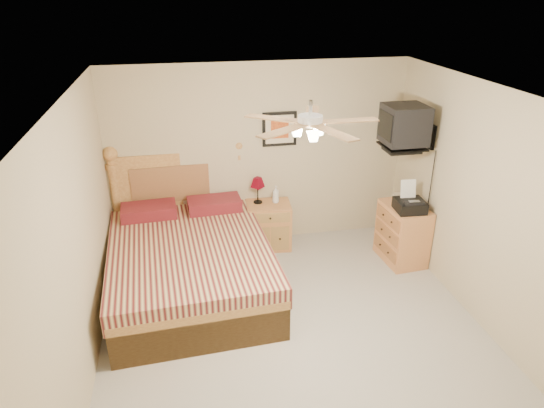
# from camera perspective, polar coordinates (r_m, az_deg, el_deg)

# --- Properties ---
(floor) EXTENTS (4.50, 4.50, 0.00)m
(floor) POSITION_cam_1_polar(r_m,az_deg,el_deg) (5.24, 3.03, -15.62)
(floor) COLOR #A29D92
(floor) RESTS_ON ground
(ceiling) EXTENTS (4.00, 4.50, 0.04)m
(ceiling) POSITION_cam_1_polar(r_m,az_deg,el_deg) (4.10, 3.82, 12.13)
(ceiling) COLOR white
(ceiling) RESTS_ON ground
(wall_back) EXTENTS (4.00, 0.04, 2.50)m
(wall_back) POSITION_cam_1_polar(r_m,az_deg,el_deg) (6.56, -1.49, 5.62)
(wall_back) COLOR #BBAC8A
(wall_back) RESTS_ON ground
(wall_left) EXTENTS (0.04, 4.50, 2.50)m
(wall_left) POSITION_cam_1_polar(r_m,az_deg,el_deg) (4.52, -22.12, -5.54)
(wall_left) COLOR #BBAC8A
(wall_left) RESTS_ON ground
(wall_right) EXTENTS (0.04, 4.50, 2.50)m
(wall_right) POSITION_cam_1_polar(r_m,az_deg,el_deg) (5.36, 24.57, -1.21)
(wall_right) COLOR #BBAC8A
(wall_right) RESTS_ON ground
(bed) EXTENTS (1.90, 2.43, 1.51)m
(bed) POSITION_cam_1_polar(r_m,az_deg,el_deg) (5.64, -9.86, -3.56)
(bed) COLOR #A26333
(bed) RESTS_ON ground
(nightstand) EXTENTS (0.63, 0.49, 0.64)m
(nightstand) POSITION_cam_1_polar(r_m,az_deg,el_deg) (6.72, -0.41, -2.51)
(nightstand) COLOR #C27949
(nightstand) RESTS_ON ground
(table_lamp) EXTENTS (0.20, 0.20, 0.37)m
(table_lamp) POSITION_cam_1_polar(r_m,az_deg,el_deg) (6.55, -1.69, 1.64)
(table_lamp) COLOR #600314
(table_lamp) RESTS_ON nightstand
(lotion_bottle) EXTENTS (0.12, 0.12, 0.24)m
(lotion_bottle) POSITION_cam_1_polar(r_m,az_deg,el_deg) (6.58, 0.44, 1.16)
(lotion_bottle) COLOR silver
(lotion_bottle) RESTS_ON nightstand
(framed_picture) EXTENTS (0.46, 0.04, 0.46)m
(framed_picture) POSITION_cam_1_polar(r_m,az_deg,el_deg) (6.48, 0.89, 8.81)
(framed_picture) COLOR black
(framed_picture) RESTS_ON wall_back
(dresser) EXTENTS (0.51, 0.70, 0.78)m
(dresser) POSITION_cam_1_polar(r_m,az_deg,el_deg) (6.58, 15.10, -3.37)
(dresser) COLOR #C07A44
(dresser) RESTS_ON ground
(fax_machine) EXTENTS (0.37, 0.39, 0.37)m
(fax_machine) POSITION_cam_1_polar(r_m,az_deg,el_deg) (6.23, 16.03, 0.77)
(fax_machine) COLOR black
(fax_machine) RESTS_ON dresser
(magazine_lower) EXTENTS (0.19, 0.25, 0.02)m
(magazine_lower) POSITION_cam_1_polar(r_m,az_deg,el_deg) (6.57, 14.29, 0.59)
(magazine_lower) COLOR #BDB09C
(magazine_lower) RESTS_ON dresser
(magazine_upper) EXTENTS (0.25, 0.32, 0.02)m
(magazine_upper) POSITION_cam_1_polar(r_m,az_deg,el_deg) (6.57, 14.39, 0.79)
(magazine_upper) COLOR tan
(magazine_upper) RESTS_ON magazine_lower
(wall_tv) EXTENTS (0.56, 0.46, 0.58)m
(wall_tv) POSITION_cam_1_polar(r_m,az_deg,el_deg) (6.11, 16.57, 8.68)
(wall_tv) COLOR black
(wall_tv) RESTS_ON wall_right
(ceiling_fan) EXTENTS (1.14, 1.14, 0.28)m
(ceiling_fan) POSITION_cam_1_polar(r_m,az_deg,el_deg) (3.95, 4.51, 9.52)
(ceiling_fan) COLOR white
(ceiling_fan) RESTS_ON ceiling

